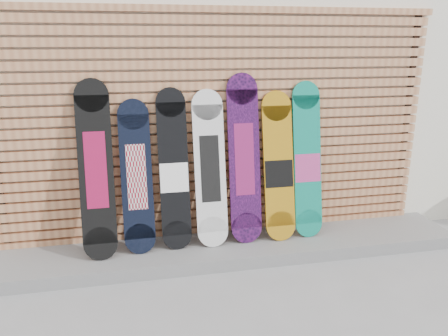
% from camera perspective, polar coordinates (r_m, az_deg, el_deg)
% --- Properties ---
extents(ground, '(80.00, 80.00, 0.00)m').
position_cam_1_polar(ground, '(3.78, 4.65, -15.53)').
color(ground, gray).
rests_on(ground, ground).
extents(building, '(12.00, 5.00, 3.60)m').
position_cam_1_polar(building, '(6.74, 0.64, 14.64)').
color(building, white).
rests_on(building, ground).
extents(concrete_step, '(4.60, 0.70, 0.12)m').
position_cam_1_polar(concrete_step, '(4.30, 0.14, -10.42)').
color(concrete_step, slate).
rests_on(concrete_step, ground).
extents(slat_wall, '(4.26, 0.08, 2.29)m').
position_cam_1_polar(slat_wall, '(4.20, -0.67, 5.52)').
color(slat_wall, '#B8754D').
rests_on(slat_wall, ground).
extents(snowboard_0, '(0.30, 0.40, 1.57)m').
position_cam_1_polar(snowboard_0, '(3.99, -16.37, -0.26)').
color(snowboard_0, black).
rests_on(snowboard_0, concrete_step).
extents(snowboard_1, '(0.28, 0.35, 1.38)m').
position_cam_1_polar(snowboard_1, '(4.03, -11.34, -1.16)').
color(snowboard_1, black).
rests_on(snowboard_1, concrete_step).
extents(snowboard_2, '(0.27, 0.33, 1.47)m').
position_cam_1_polar(snowboard_2, '(4.04, -6.57, -0.35)').
color(snowboard_2, black).
rests_on(snowboard_2, concrete_step).
extents(snowboard_3, '(0.29, 0.34, 1.45)m').
position_cam_1_polar(snowboard_3, '(4.07, -1.85, -0.10)').
color(snowboard_3, silver).
rests_on(snowboard_3, concrete_step).
extents(snowboard_4, '(0.30, 0.33, 1.59)m').
position_cam_1_polar(snowboard_4, '(4.13, 2.66, 1.14)').
color(snowboard_4, black).
rests_on(snowboard_4, concrete_step).
extents(snowboard_5, '(0.29, 0.35, 1.42)m').
position_cam_1_polar(snowboard_5, '(4.24, 7.14, 0.09)').
color(snowboard_5, '#B57D13').
rests_on(snowboard_5, concrete_step).
extents(snowboard_6, '(0.28, 0.32, 1.51)m').
position_cam_1_polar(snowboard_6, '(4.34, 10.82, 0.88)').
color(snowboard_6, '#0D846D').
rests_on(snowboard_6, concrete_step).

